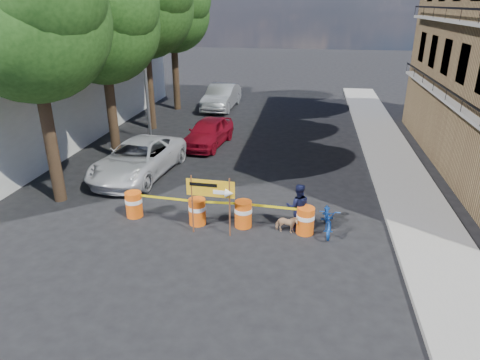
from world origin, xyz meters
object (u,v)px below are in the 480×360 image
(barrel_far_right, at_px, (305,220))
(pedestrian, at_px, (298,207))
(bicycle, at_px, (329,206))
(sedan_red, at_px, (208,132))
(dog, at_px, (287,224))
(sedan_silver, at_px, (222,97))
(barrel_mid_left, at_px, (197,211))
(detour_sign, at_px, (217,193))
(suv_white, at_px, (138,159))
(barrel_mid_right, at_px, (243,213))
(barrel_far_left, at_px, (134,204))

(barrel_far_right, xyz_separation_m, pedestrian, (-0.26, 0.27, 0.31))
(barrel_far_right, xyz_separation_m, bicycle, (0.71, 0.27, 0.42))
(pedestrian, bearing_deg, bicycle, 174.77)
(barrel_far_right, relative_size, sedan_red, 0.22)
(dog, xyz_separation_m, sedan_silver, (-5.50, 16.74, 0.52))
(dog, bearing_deg, barrel_mid_left, 92.17)
(sedan_red, bearing_deg, detour_sign, -67.21)
(detour_sign, xyz_separation_m, suv_white, (-4.38, 4.45, -0.71))
(barrel_mid_left, height_order, bicycle, bicycle)
(barrel_mid_right, relative_size, bicycle, 0.50)
(barrel_far_right, xyz_separation_m, detour_sign, (-2.73, -0.55, 0.98))
(detour_sign, distance_m, sedan_silver, 17.55)
(suv_white, bearing_deg, barrel_mid_left, -40.71)
(barrel_far_left, distance_m, barrel_mid_left, 2.29)
(bicycle, bearing_deg, sedan_silver, 111.01)
(pedestrian, xyz_separation_m, bicycle, (0.98, 0.00, 0.11))
(bicycle, height_order, sedan_red, bicycle)
(barrel_mid_left, bearing_deg, dog, -2.62)
(barrel_mid_right, xyz_separation_m, suv_white, (-5.09, 3.77, 0.27))
(barrel_mid_right, height_order, suv_white, suv_white)
(barrel_mid_left, height_order, sedan_red, sedan_red)
(bicycle, xyz_separation_m, sedan_silver, (-6.80, 16.40, -0.07))
(bicycle, relative_size, dog, 2.45)
(detour_sign, xyz_separation_m, sedan_silver, (-3.35, 17.22, -0.63))
(suv_white, xyz_separation_m, sedan_red, (2.00, 4.47, -0.03))
(detour_sign, xyz_separation_m, sedan_red, (-2.38, 8.92, -0.74))
(barrel_far_left, distance_m, barrel_mid_right, 3.82)
(barrel_far_right, height_order, sedan_red, sedan_red)
(barrel_mid_left, distance_m, sedan_silver, 16.80)
(barrel_far_right, relative_size, sedan_silver, 0.18)
(barrel_mid_right, height_order, detour_sign, detour_sign)
(barrel_far_right, xyz_separation_m, suv_white, (-7.11, 3.90, 0.27))
(barrel_far_left, height_order, sedan_silver, sedan_silver)
(barrel_far_left, xyz_separation_m, barrel_mid_left, (2.29, -0.18, 0.00))
(barrel_mid_right, distance_m, bicycle, 2.77)
(pedestrian, bearing_deg, suv_white, -33.18)
(dog, relative_size, sedan_silver, 0.15)
(bicycle, bearing_deg, dog, -166.90)
(detour_sign, bearing_deg, pedestrian, 20.96)
(barrel_far_left, relative_size, barrel_mid_left, 1.00)
(barrel_mid_left, relative_size, detour_sign, 0.46)
(detour_sign, distance_m, pedestrian, 2.69)
(barrel_mid_left, relative_size, sedan_red, 0.22)
(pedestrian, height_order, bicycle, bicycle)
(barrel_far_right, relative_size, detour_sign, 0.46)
(sedan_red, xyz_separation_m, sedan_silver, (-0.97, 8.30, 0.11))
(barrel_far_left, xyz_separation_m, detour_sign, (3.11, -0.79, 0.98))
(detour_sign, relative_size, suv_white, 0.37)
(bicycle, relative_size, sedan_silver, 0.36)
(barrel_mid_left, bearing_deg, suv_white, 132.83)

